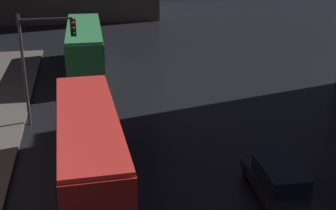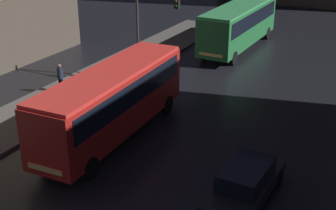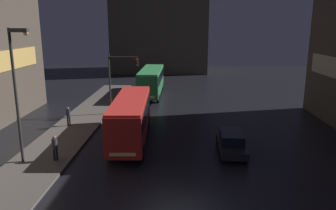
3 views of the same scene
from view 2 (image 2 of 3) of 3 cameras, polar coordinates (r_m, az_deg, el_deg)
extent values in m
cube|color=#56514C|center=(26.18, -16.60, -1.16)|extent=(4.00, 48.00, 0.15)
cube|color=#AD1E19|center=(22.27, -6.74, 0.48)|extent=(2.72, 10.24, 2.72)
cube|color=black|center=(22.04, -6.81, 1.94)|extent=(2.75, 9.43, 1.10)
cube|color=red|center=(21.75, -6.92, 3.98)|extent=(2.67, 10.04, 0.16)
cube|color=#F4CC72|center=(19.05, -14.75, -7.57)|extent=(1.66, 0.16, 0.20)
cylinder|color=black|center=(19.63, -9.53, -7.62)|extent=(0.29, 1.01, 1.00)
cylinder|color=black|center=(20.82, -14.47, -6.16)|extent=(0.29, 1.01, 1.00)
cylinder|color=black|center=(25.29, -0.12, 0.05)|extent=(0.29, 1.01, 1.00)
cylinder|color=black|center=(26.23, -4.39, 0.85)|extent=(0.29, 1.01, 1.00)
cube|color=#236B38|center=(37.06, 8.65, 9.65)|extent=(2.62, 10.73, 2.73)
cube|color=black|center=(36.93, 8.71, 10.58)|extent=(2.67, 9.87, 1.10)
cube|color=#399252|center=(36.76, 8.79, 11.84)|extent=(2.57, 10.51, 0.16)
cube|color=#F4CC72|center=(32.48, 5.25, 6.11)|extent=(1.74, 0.12, 0.20)
cylinder|color=black|center=(33.48, 7.99, 5.70)|extent=(0.26, 1.00, 1.00)
cylinder|color=black|center=(34.29, 4.42, 6.28)|extent=(0.26, 1.00, 1.00)
cylinder|color=black|center=(40.72, 12.00, 8.57)|extent=(0.26, 1.00, 1.00)
cylinder|color=black|center=(41.38, 8.96, 9.03)|extent=(0.26, 1.00, 1.00)
cube|color=black|center=(18.32, 9.38, -9.86)|extent=(1.94, 4.75, 0.50)
cube|color=black|center=(18.01, 9.51, -8.27)|extent=(1.60, 2.63, 0.69)
cylinder|color=black|center=(17.42, 4.81, -12.46)|extent=(0.22, 0.65, 0.64)
cylinder|color=black|center=(19.59, 13.31, -8.63)|extent=(0.22, 0.65, 0.64)
cylinder|color=black|center=(19.99, 8.84, -7.55)|extent=(0.22, 0.65, 0.64)
cylinder|color=black|center=(28.74, -13.04, 2.45)|extent=(0.14, 0.14, 0.81)
cylinder|color=black|center=(28.62, -12.76, 2.39)|extent=(0.14, 0.14, 0.81)
cylinder|color=#1E283D|center=(28.43, -13.03, 3.82)|extent=(0.48, 0.48, 0.67)
sphere|color=#8C664C|center=(28.29, -13.11, 4.67)|extent=(0.22, 0.22, 0.22)
cylinder|color=#2D2D2D|center=(29.59, -3.71, 8.71)|extent=(0.16, 0.16, 6.12)
cube|color=black|center=(27.82, 1.10, 12.58)|extent=(0.30, 0.24, 0.90)
sphere|color=#3B2B07|center=(27.69, 0.97, 12.53)|extent=(0.18, 0.18, 0.18)
sphere|color=black|center=(27.75, 0.96, 11.97)|extent=(0.18, 0.18, 0.18)
camera|label=1|loc=(11.71, -65.84, 9.28)|focal=50.00mm
camera|label=3|loc=(10.96, -98.96, -13.96)|focal=35.00mm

